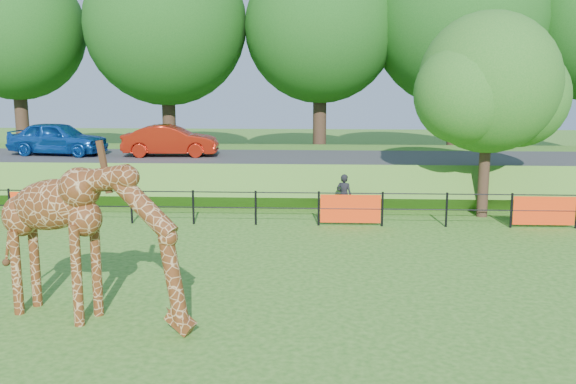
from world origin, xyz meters
name	(u,v)px	position (x,y,z in m)	size (l,w,h in m)	color
ground	(216,318)	(0.00, 0.00, 0.00)	(90.00, 90.00, 0.00)	#2B6619
giraffe	(91,243)	(-2.32, -0.25, 1.57)	(4.38, 0.81, 3.13)	#5E2F13
perimeter_fence	(256,208)	(0.00, 8.00, 0.55)	(28.07, 0.10, 1.10)	black
embankment	(273,170)	(0.00, 15.50, 0.65)	(40.00, 9.00, 1.30)	#2B6619
road	(270,158)	(0.00, 14.00, 1.36)	(40.00, 5.00, 0.12)	#313234
car_blue	(58,138)	(-8.88, 14.28, 2.11)	(1.64, 4.07, 1.39)	blue
car_red	(171,141)	(-4.10, 14.10, 2.05)	(1.34, 3.85, 1.27)	#9F1B0B
visitor	(344,195)	(2.84, 9.34, 0.73)	(0.53, 0.35, 1.45)	black
tree_east	(491,88)	(7.60, 9.63, 4.28)	(5.40, 4.71, 6.76)	#382519
bg_tree_line	(318,26)	(1.89, 22.00, 7.19)	(37.30, 8.80, 11.82)	#382519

